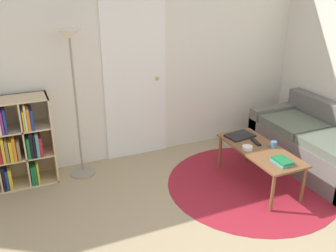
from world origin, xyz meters
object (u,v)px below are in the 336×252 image
object	(u,v)px
bowl	(247,148)
cup	(274,144)
couch	(320,147)
bookshelf	(7,145)
laptop	(240,136)
coffee_table	(260,152)
floor_lamp	(72,62)

from	to	relation	value
bowl	cup	size ratio (longest dim) A/B	1.57
couch	bowl	size ratio (longest dim) A/B	15.23
bookshelf	couch	distance (m)	3.65
laptop	cup	xyz separation A→B (m)	(0.17, -0.40, 0.03)
laptop	bowl	bearing A→B (deg)	-110.15
coffee_table	bowl	xyz separation A→B (m)	(-0.14, 0.04, 0.07)
floor_lamp	bowl	xyz separation A→B (m)	(1.64, -0.99, -0.89)
floor_lamp	coffee_table	distance (m)	2.27
bookshelf	coffee_table	xyz separation A→B (m)	(2.55, -1.09, -0.10)
laptop	cup	bearing A→B (deg)	-66.30
bookshelf	coffee_table	distance (m)	2.78
bookshelf	couch	world-z (taller)	bookshelf
couch	coffee_table	world-z (taller)	couch
floor_lamp	coffee_table	world-z (taller)	floor_lamp
laptop	couch	bearing A→B (deg)	-19.31
couch	laptop	world-z (taller)	couch
coffee_table	laptop	xyz separation A→B (m)	(-0.02, 0.37, 0.06)
coffee_table	laptop	bearing A→B (deg)	93.15
floor_lamp	laptop	world-z (taller)	floor_lamp
laptop	bowl	size ratio (longest dim) A/B	3.11
bookshelf	bowl	size ratio (longest dim) A/B	9.02
floor_lamp	couch	world-z (taller)	floor_lamp
couch	coffee_table	size ratio (longest dim) A/B	1.58
couch	cup	size ratio (longest dim) A/B	23.99
floor_lamp	cup	size ratio (longest dim) A/B	23.85
bowl	laptop	bearing A→B (deg)	69.85
bookshelf	couch	bearing A→B (deg)	-16.91
coffee_table	cup	bearing A→B (deg)	-11.95
bookshelf	laptop	xyz separation A→B (m)	(2.53, -0.73, -0.04)
floor_lamp	couch	size ratio (longest dim) A/B	0.99
laptop	bowl	distance (m)	0.34
floor_lamp	bowl	world-z (taller)	floor_lamp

